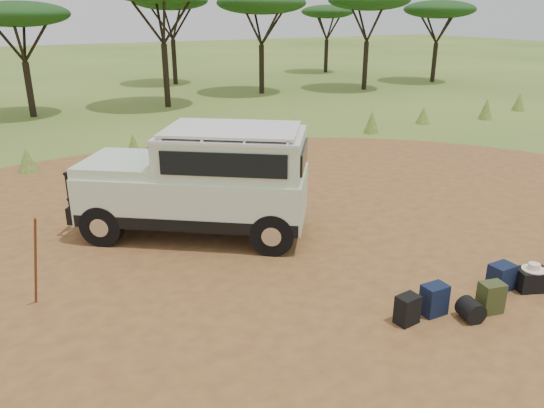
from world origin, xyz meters
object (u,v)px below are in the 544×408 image
backpack_olive (491,298)px  walking_staff (36,262)px  safari_vehicle (202,184)px  hard_case (532,280)px  duffel_navy (501,277)px  backpack_black (407,310)px  backpack_navy (434,300)px

backpack_olive → walking_staff: bearing=162.5°
safari_vehicle → hard_case: 6.34m
safari_vehicle → duffel_navy: safari_vehicle is taller
walking_staff → backpack_black: (4.78, -3.11, -0.57)m
backpack_olive → duffel_navy: 0.85m
safari_vehicle → walking_staff: safari_vehicle is taller
backpack_navy → backpack_black: bearing=-179.0°
safari_vehicle → duffel_navy: size_ratio=10.64×
walking_staff → backpack_navy: walking_staff is taller
walking_staff → backpack_black: bearing=-54.9°
backpack_navy → hard_case: bearing=-5.4°
walking_staff → duffel_navy: size_ratio=3.61×
safari_vehicle → backpack_olive: bearing=-25.2°
backpack_black → duffel_navy: size_ratio=1.01×
backpack_navy → backpack_olive: backpack_olive is taller
backpack_black → backpack_navy: (0.54, 0.00, 0.02)m
safari_vehicle → backpack_olive: size_ratio=9.66×
backpack_black → hard_case: backpack_black is taller
backpack_navy → walking_staff: bearing=150.6°
walking_staff → backpack_black: walking_staff is taller
backpack_navy → backpack_olive: (0.82, -0.38, 0.00)m
backpack_navy → duffel_navy: bearing=2.2°
safari_vehicle → backpack_navy: 5.11m
safari_vehicle → hard_case: size_ratio=9.26×
backpack_black → safari_vehicle: bearing=101.0°
walking_staff → backpack_navy: size_ratio=3.30×
walking_staff → backpack_black: 5.73m
hard_case → walking_staff: bearing=177.2°
walking_staff → hard_case: bearing=-46.3°
safari_vehicle → backpack_black: 4.93m
backpack_olive → hard_case: backpack_olive is taller
hard_case → backpack_olive: bearing=-151.0°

